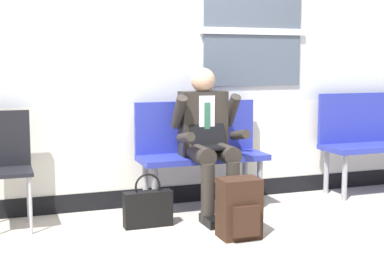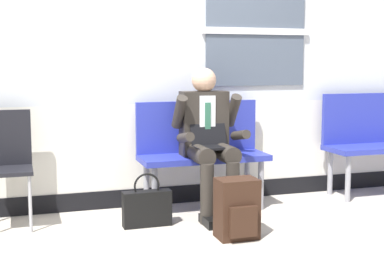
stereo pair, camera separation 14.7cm
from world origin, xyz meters
The scene contains 8 objects.
ground_plane centered at (0.00, 0.00, 0.00)m, with size 18.00×18.00×0.00m, color #B2A899.
station_wall centered at (0.01, 0.57, 1.31)m, with size 5.90×0.17×2.65m.
bench_with_person centered at (0.34, 0.30, 0.55)m, with size 1.11×0.42×0.94m.
bench_empty centered at (2.26, 0.30, 0.57)m, with size 1.29×0.42×0.98m.
person_seated centered at (0.34, 0.10, 0.66)m, with size 0.57×0.70×1.24m.
backpack centered at (0.32, -0.59, 0.22)m, with size 0.29×0.25×0.44m.
handbag centered at (-0.24, -0.10, 0.15)m, with size 0.38×0.11×0.42m.
folding_chair centered at (-1.27, 0.25, 0.55)m, with size 0.38×0.38×0.91m.
Camera 1 is at (-1.32, -4.14, 1.28)m, focal length 51.08 mm.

